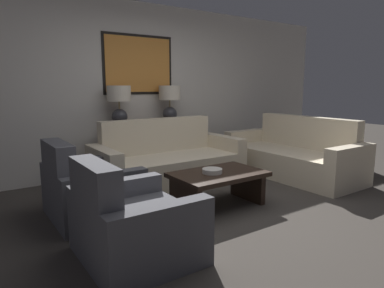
# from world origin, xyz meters

# --- Properties ---
(ground_plane) EXTENTS (20.00, 20.00, 0.00)m
(ground_plane) POSITION_xyz_m (0.00, 0.00, 0.00)
(ground_plane) COLOR #3D3833
(back_wall) EXTENTS (8.13, 0.12, 2.65)m
(back_wall) POSITION_xyz_m (0.00, 2.41, 1.33)
(back_wall) COLOR beige
(back_wall) RESTS_ON ground_plane
(console_table) EXTENTS (1.33, 0.37, 0.78)m
(console_table) POSITION_xyz_m (0.00, 2.14, 0.39)
(console_table) COLOR brown
(console_table) RESTS_ON ground_plane
(table_lamp_left) EXTENTS (0.35, 0.35, 0.60)m
(table_lamp_left) POSITION_xyz_m (-0.43, 2.14, 1.15)
(table_lamp_left) COLOR #333338
(table_lamp_left) RESTS_ON console_table
(table_lamp_right) EXTENTS (0.35, 0.35, 0.60)m
(table_lamp_right) POSITION_xyz_m (0.43, 2.14, 1.15)
(table_lamp_right) COLOR #333338
(table_lamp_right) RESTS_ON console_table
(couch_by_back_wall) EXTENTS (2.11, 0.91, 0.90)m
(couch_by_back_wall) POSITION_xyz_m (0.00, 1.48, 0.29)
(couch_by_back_wall) COLOR beige
(couch_by_back_wall) RESTS_ON ground_plane
(couch_by_side) EXTENTS (0.91, 2.11, 0.90)m
(couch_by_side) POSITION_xyz_m (1.81, 0.75, 0.29)
(couch_by_side) COLOR beige
(couch_by_side) RESTS_ON ground_plane
(coffee_table) EXTENTS (1.04, 0.67, 0.40)m
(coffee_table) POSITION_xyz_m (-0.03, 0.30, 0.29)
(coffee_table) COLOR black
(coffee_table) RESTS_ON ground_plane
(decorative_bowl) EXTENTS (0.23, 0.23, 0.05)m
(decorative_bowl) POSITION_xyz_m (-0.11, 0.31, 0.43)
(decorative_bowl) COLOR beige
(decorative_bowl) RESTS_ON coffee_table
(armchair_near_back_wall) EXTENTS (0.84, 0.94, 0.83)m
(armchair_near_back_wall) POSITION_xyz_m (-1.35, 0.84, 0.28)
(armchair_near_back_wall) COLOR #4C4C51
(armchair_near_back_wall) RESTS_ON ground_plane
(armchair_near_camera) EXTENTS (0.84, 0.94, 0.83)m
(armchair_near_camera) POSITION_xyz_m (-1.35, -0.24, 0.28)
(armchair_near_camera) COLOR #4C4C51
(armchair_near_camera) RESTS_ON ground_plane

